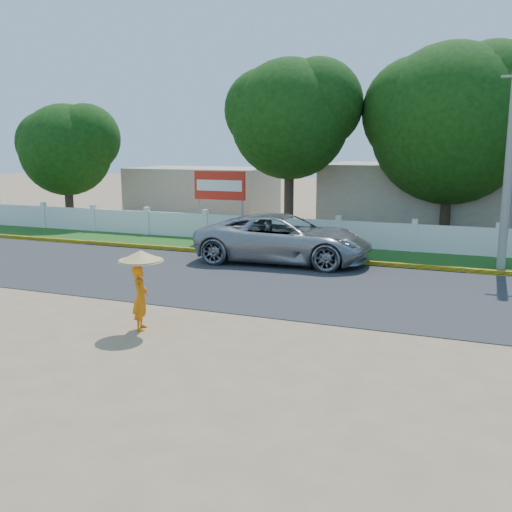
% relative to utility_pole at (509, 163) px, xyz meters
% --- Properties ---
extents(ground, '(120.00, 120.00, 0.00)m').
position_rel_utility_pole_xyz_m(ground, '(-6.07, -8.96, -3.52)').
color(ground, '#9E8460').
rests_on(ground, ground).
extents(road, '(60.00, 7.00, 0.02)m').
position_rel_utility_pole_xyz_m(road, '(-6.07, -4.46, -3.51)').
color(road, '#38383A').
rests_on(road, ground).
extents(grass_verge, '(60.00, 3.50, 0.03)m').
position_rel_utility_pole_xyz_m(grass_verge, '(-6.07, 0.79, -3.50)').
color(grass_verge, '#2D601E').
rests_on(grass_verge, ground).
extents(curb, '(40.00, 0.18, 0.16)m').
position_rel_utility_pole_xyz_m(curb, '(-6.07, -0.91, -3.44)').
color(curb, yellow).
rests_on(curb, ground).
extents(fence, '(40.00, 0.10, 1.10)m').
position_rel_utility_pole_xyz_m(fence, '(-6.07, 2.24, -2.97)').
color(fence, silver).
rests_on(fence, ground).
extents(building_near, '(10.00, 6.00, 3.20)m').
position_rel_utility_pole_xyz_m(building_near, '(-3.07, 9.04, -1.92)').
color(building_near, '#B7AD99').
rests_on(building_near, ground).
extents(building_far, '(8.00, 5.00, 2.80)m').
position_rel_utility_pole_xyz_m(building_far, '(-16.07, 10.04, -2.12)').
color(building_far, '#B7AD99').
rests_on(building_far, ground).
extents(utility_pole, '(0.28, 0.28, 7.03)m').
position_rel_utility_pole_xyz_m(utility_pole, '(0.00, 0.00, 0.00)').
color(utility_pole, gray).
rests_on(utility_pole, ground).
extents(vehicle, '(6.33, 3.25, 1.71)m').
position_rel_utility_pole_xyz_m(vehicle, '(-7.17, -1.42, -2.66)').
color(vehicle, '#979A9E').
rests_on(vehicle, ground).
extents(monk_with_parasol, '(1.00, 1.00, 1.82)m').
position_rel_utility_pole_xyz_m(monk_with_parasol, '(-7.73, -9.77, -2.33)').
color(monk_with_parasol, orange).
rests_on(monk_with_parasol, ground).
extents(billboard, '(2.50, 0.13, 2.95)m').
position_rel_utility_pole_xyz_m(billboard, '(-11.88, 3.34, -1.38)').
color(billboard, gray).
rests_on(billboard, ground).
extents(tree_row, '(36.85, 7.70, 8.82)m').
position_rel_utility_pole_xyz_m(tree_row, '(-1.52, 5.24, 1.48)').
color(tree_row, '#473828').
rests_on(tree_row, ground).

